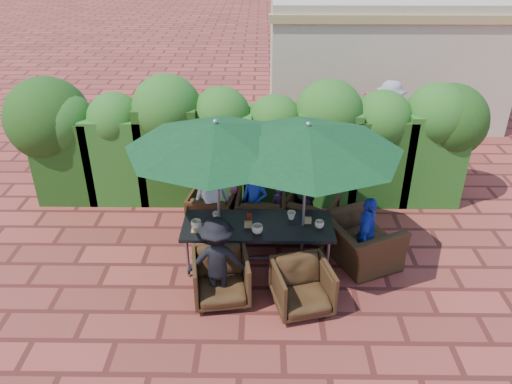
{
  "coord_description": "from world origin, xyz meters",
  "views": [
    {
      "loc": [
        0.26,
        -6.5,
        4.94
      ],
      "look_at": [
        0.17,
        0.4,
        1.14
      ],
      "focal_mm": 35.0,
      "sensor_mm": 36.0,
      "label": 1
    }
  ],
  "objects_px": {
    "chair_far_left": "(213,208)",
    "chair_far_mid": "(261,212)",
    "umbrella_left": "(216,135)",
    "chair_near_right": "(302,285)",
    "dining_table": "(258,229)",
    "chair_end_right": "(361,235)",
    "chair_near_left": "(221,276)",
    "umbrella_right": "(308,138)",
    "chair_far_right": "(310,215)"
  },
  "relations": [
    {
      "from": "dining_table",
      "to": "chair_near_right",
      "type": "relative_size",
      "value": 2.94
    },
    {
      "from": "chair_far_right",
      "to": "chair_far_left",
      "type": "bearing_deg",
      "value": 16.72
    },
    {
      "from": "dining_table",
      "to": "chair_end_right",
      "type": "distance_m",
      "value": 1.67
    },
    {
      "from": "chair_far_left",
      "to": "chair_far_mid",
      "type": "relative_size",
      "value": 0.95
    },
    {
      "from": "chair_far_mid",
      "to": "chair_near_right",
      "type": "xyz_separation_m",
      "value": [
        0.59,
        -1.93,
        -0.03
      ]
    },
    {
      "from": "dining_table",
      "to": "umbrella_left",
      "type": "relative_size",
      "value": 0.88
    },
    {
      "from": "chair_near_left",
      "to": "chair_near_right",
      "type": "distance_m",
      "value": 1.18
    },
    {
      "from": "umbrella_left",
      "to": "chair_near_right",
      "type": "relative_size",
      "value": 3.34
    },
    {
      "from": "chair_far_right",
      "to": "chair_near_left",
      "type": "xyz_separation_m",
      "value": [
        -1.43,
        -1.7,
        -0.01
      ]
    },
    {
      "from": "umbrella_left",
      "to": "chair_end_right",
      "type": "xyz_separation_m",
      "value": [
        2.26,
        0.04,
        -1.71
      ]
    },
    {
      "from": "umbrella_left",
      "to": "chair_far_right",
      "type": "relative_size",
      "value": 3.18
    },
    {
      "from": "umbrella_right",
      "to": "chair_far_right",
      "type": "height_order",
      "value": "umbrella_right"
    },
    {
      "from": "umbrella_right",
      "to": "umbrella_left",
      "type": "bearing_deg",
      "value": 176.67
    },
    {
      "from": "chair_near_left",
      "to": "chair_end_right",
      "type": "height_order",
      "value": "chair_end_right"
    },
    {
      "from": "dining_table",
      "to": "chair_far_left",
      "type": "height_order",
      "value": "chair_far_left"
    },
    {
      "from": "chair_far_mid",
      "to": "chair_end_right",
      "type": "xyz_separation_m",
      "value": [
        1.61,
        -0.8,
        0.07
      ]
    },
    {
      "from": "chair_near_right",
      "to": "chair_near_left",
      "type": "bearing_deg",
      "value": 156.91
    },
    {
      "from": "chair_near_right",
      "to": "chair_far_left",
      "type": "bearing_deg",
      "value": 110.45
    },
    {
      "from": "chair_end_right",
      "to": "umbrella_left",
      "type": "bearing_deg",
      "value": 66.85
    },
    {
      "from": "dining_table",
      "to": "chair_near_right",
      "type": "xyz_separation_m",
      "value": [
        0.64,
        -1.03,
        -0.28
      ]
    },
    {
      "from": "chair_far_left",
      "to": "chair_near_left",
      "type": "relative_size",
      "value": 1.0
    },
    {
      "from": "chair_far_right",
      "to": "chair_near_left",
      "type": "height_order",
      "value": "chair_far_right"
    },
    {
      "from": "chair_far_left",
      "to": "chair_near_right",
      "type": "height_order",
      "value": "chair_far_left"
    },
    {
      "from": "dining_table",
      "to": "chair_far_mid",
      "type": "distance_m",
      "value": 0.94
    },
    {
      "from": "umbrella_right",
      "to": "chair_near_right",
      "type": "distance_m",
      "value": 2.08
    },
    {
      "from": "chair_far_right",
      "to": "chair_near_left",
      "type": "relative_size",
      "value": 1.02
    },
    {
      "from": "dining_table",
      "to": "chair_near_left",
      "type": "height_order",
      "value": "chair_near_left"
    },
    {
      "from": "umbrella_right",
      "to": "chair_near_left",
      "type": "relative_size",
      "value": 3.4
    },
    {
      "from": "umbrella_left",
      "to": "chair_far_left",
      "type": "relative_size",
      "value": 3.24
    },
    {
      "from": "umbrella_left",
      "to": "umbrella_right",
      "type": "xyz_separation_m",
      "value": [
        1.31,
        -0.08,
        0.0
      ]
    },
    {
      "from": "chair_far_mid",
      "to": "dining_table",
      "type": "bearing_deg",
      "value": 89.35
    },
    {
      "from": "umbrella_right",
      "to": "chair_far_left",
      "type": "distance_m",
      "value": 2.58
    },
    {
      "from": "chair_near_right",
      "to": "chair_end_right",
      "type": "bearing_deg",
      "value": 34.05
    },
    {
      "from": "chair_near_left",
      "to": "chair_near_right",
      "type": "relative_size",
      "value": 1.02
    },
    {
      "from": "chair_near_left",
      "to": "chair_end_right",
      "type": "bearing_deg",
      "value": 15.04
    },
    {
      "from": "umbrella_right",
      "to": "chair_end_right",
      "type": "height_order",
      "value": "umbrella_right"
    },
    {
      "from": "dining_table",
      "to": "umbrella_left",
      "type": "distance_m",
      "value": 1.65
    },
    {
      "from": "dining_table",
      "to": "chair_end_right",
      "type": "xyz_separation_m",
      "value": [
        1.66,
        0.1,
        -0.17
      ]
    },
    {
      "from": "dining_table",
      "to": "chair_near_right",
      "type": "height_order",
      "value": "chair_near_right"
    },
    {
      "from": "chair_far_right",
      "to": "chair_near_right",
      "type": "height_order",
      "value": "chair_far_right"
    },
    {
      "from": "umbrella_right",
      "to": "chair_far_mid",
      "type": "distance_m",
      "value": 2.11
    },
    {
      "from": "chair_far_left",
      "to": "chair_end_right",
      "type": "bearing_deg",
      "value": 168.7
    },
    {
      "from": "dining_table",
      "to": "chair_far_left",
      "type": "xyz_separation_m",
      "value": [
        -0.8,
        1.07,
        -0.26
      ]
    },
    {
      "from": "chair_near_left",
      "to": "chair_end_right",
      "type": "xyz_separation_m",
      "value": [
        2.18,
        0.95,
        0.09
      ]
    },
    {
      "from": "umbrella_left",
      "to": "chair_far_mid",
      "type": "relative_size",
      "value": 3.09
    },
    {
      "from": "chair_far_left",
      "to": "chair_far_right",
      "type": "xyz_separation_m",
      "value": [
        1.71,
        -0.22,
        0.01
      ]
    },
    {
      "from": "umbrella_left",
      "to": "chair_end_right",
      "type": "bearing_deg",
      "value": 0.9
    },
    {
      "from": "umbrella_left",
      "to": "chair_far_left",
      "type": "bearing_deg",
      "value": 101.23
    },
    {
      "from": "chair_far_left",
      "to": "chair_far_mid",
      "type": "distance_m",
      "value": 0.87
    },
    {
      "from": "chair_far_right",
      "to": "chair_end_right",
      "type": "xyz_separation_m",
      "value": [
        0.75,
        -0.75,
        0.08
      ]
    }
  ]
}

